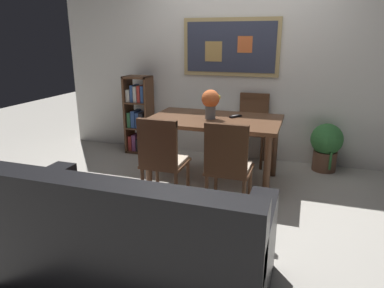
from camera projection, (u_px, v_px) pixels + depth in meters
ground_plane at (211, 197)px, 3.67m from camera, size 12.00×12.00×0.00m
wall_back_with_painting at (241, 61)px, 4.61m from camera, size 5.20×0.14×2.60m
dining_table at (214, 127)px, 3.92m from camera, size 1.45×0.91×0.74m
dining_chair_far_right at (252, 123)px, 4.57m from camera, size 0.40×0.41×0.91m
dining_chair_near_left at (162, 156)px, 3.29m from camera, size 0.40×0.41×0.91m
dining_chair_near_right at (228, 162)px, 3.12m from camera, size 0.40×0.41×0.91m
leather_couch at (130, 242)px, 2.31m from camera, size 1.80×0.84×0.84m
bookshelf at (139, 117)px, 5.00m from camera, size 0.36×0.28×1.10m
potted_ivy at (326, 145)px, 4.33m from camera, size 0.39×0.39×0.60m
flower_vase at (211, 101)px, 3.82m from camera, size 0.20×0.20×0.32m
tv_remote at (236, 116)px, 3.94m from camera, size 0.12×0.15×0.02m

